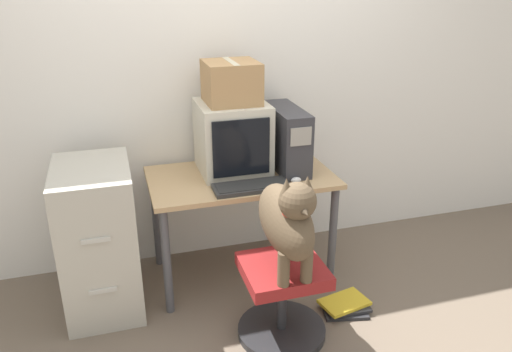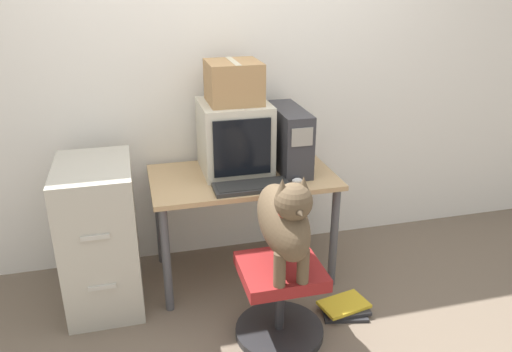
{
  "view_description": "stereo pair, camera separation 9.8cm",
  "coord_description": "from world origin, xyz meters",
  "views": [
    {
      "loc": [
        -0.73,
        -2.43,
        1.88
      ],
      "look_at": [
        0.01,
        0.04,
        0.81
      ],
      "focal_mm": 35.0,
      "sensor_mm": 36.0,
      "label": 1
    },
    {
      "loc": [
        -0.63,
        -2.46,
        1.88
      ],
      "look_at": [
        0.01,
        0.04,
        0.81
      ],
      "focal_mm": 35.0,
      "sensor_mm": 36.0,
      "label": 2
    }
  ],
  "objects": [
    {
      "name": "computer_mouse",
      "position": [
        0.28,
        0.11,
        0.72
      ],
      "size": [
        0.06,
        0.04,
        0.04
      ],
      "color": "silver",
      "rests_on": "desk"
    },
    {
      "name": "filing_cabinet",
      "position": [
        -0.87,
        0.25,
        0.44
      ],
      "size": [
        0.42,
        0.61,
        0.88
      ],
      "color": "#B7B2A3",
      "rests_on": "ground_plane"
    },
    {
      "name": "dog",
      "position": [
        0.05,
        -0.37,
        0.73
      ],
      "size": [
        0.22,
        0.57,
        0.56
      ],
      "color": "brown",
      "rests_on": "office_chair"
    },
    {
      "name": "book_stack_floor",
      "position": [
        0.48,
        -0.24,
        0.03
      ],
      "size": [
        0.31,
        0.25,
        0.06
      ],
      "color": "#262628",
      "rests_on": "ground_plane"
    },
    {
      "name": "crt_monitor",
      "position": [
        -0.02,
        0.42,
        0.92
      ],
      "size": [
        0.42,
        0.43,
        0.44
      ],
      "color": "beige",
      "rests_on": "desk"
    },
    {
      "name": "office_chair",
      "position": [
        0.05,
        -0.32,
        0.24
      ],
      "size": [
        0.49,
        0.49,
        0.44
      ],
      "color": "#262628",
      "rests_on": "ground_plane"
    },
    {
      "name": "ground_plane",
      "position": [
        0.0,
        0.0,
        0.0
      ],
      "size": [
        12.0,
        12.0,
        0.0
      ],
      "primitive_type": "plane",
      "color": "#6B5B4C"
    },
    {
      "name": "cardboard_box",
      "position": [
        -0.02,
        0.43,
        1.26
      ],
      "size": [
        0.31,
        0.32,
        0.25
      ],
      "color": "#A87F51",
      "rests_on": "crt_monitor"
    },
    {
      "name": "wall_back",
      "position": [
        0.0,
        0.71,
        1.3
      ],
      "size": [
        8.0,
        0.05,
        2.6
      ],
      "color": "white",
      "rests_on": "ground_plane"
    },
    {
      "name": "keyboard",
      "position": [
        0.01,
        0.11,
        0.72
      ],
      "size": [
        0.45,
        0.18,
        0.03
      ],
      "color": "#2D2D2D",
      "rests_on": "desk"
    },
    {
      "name": "pc_tower",
      "position": [
        0.31,
        0.37,
        0.9
      ],
      "size": [
        0.17,
        0.49,
        0.39
      ],
      "color": "#333338",
      "rests_on": "desk"
    },
    {
      "name": "desk",
      "position": [
        0.0,
        0.32,
        0.61
      ],
      "size": [
        1.13,
        0.65,
        0.7
      ],
      "color": "tan",
      "rests_on": "ground_plane"
    }
  ]
}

